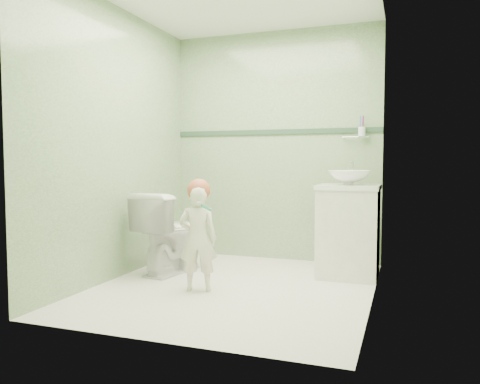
% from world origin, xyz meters
% --- Properties ---
extents(ground, '(2.50, 2.50, 0.00)m').
position_xyz_m(ground, '(0.00, 0.00, 0.00)').
color(ground, silver).
rests_on(ground, ground).
extents(room_shell, '(2.50, 2.54, 2.40)m').
position_xyz_m(room_shell, '(0.00, 0.00, 1.20)').
color(room_shell, gray).
rests_on(room_shell, ground).
extents(trim_stripe, '(2.20, 0.02, 0.05)m').
position_xyz_m(trim_stripe, '(0.00, 1.24, 1.35)').
color(trim_stripe, '#2E4A36').
rests_on(trim_stripe, room_shell).
extents(vanity, '(0.52, 0.50, 0.80)m').
position_xyz_m(vanity, '(0.84, 0.70, 0.40)').
color(vanity, silver).
rests_on(vanity, ground).
extents(counter, '(0.54, 0.52, 0.04)m').
position_xyz_m(counter, '(0.84, 0.70, 0.81)').
color(counter, white).
rests_on(counter, vanity).
extents(basin, '(0.37, 0.37, 0.13)m').
position_xyz_m(basin, '(0.84, 0.70, 0.89)').
color(basin, white).
rests_on(basin, counter).
extents(faucet, '(0.03, 0.13, 0.18)m').
position_xyz_m(faucet, '(0.84, 0.89, 0.97)').
color(faucet, silver).
rests_on(faucet, counter).
extents(cup_holder, '(0.26, 0.07, 0.21)m').
position_xyz_m(cup_holder, '(0.89, 1.18, 1.33)').
color(cup_holder, silver).
rests_on(cup_holder, room_shell).
extents(toilet, '(0.54, 0.80, 0.76)m').
position_xyz_m(toilet, '(-0.74, 0.32, 0.38)').
color(toilet, white).
rests_on(toilet, ground).
extents(toddler, '(0.35, 0.29, 0.84)m').
position_xyz_m(toddler, '(-0.24, -0.19, 0.42)').
color(toddler, white).
rests_on(toddler, ground).
extents(hair_cap, '(0.19, 0.19, 0.19)m').
position_xyz_m(hair_cap, '(-0.24, -0.16, 0.81)').
color(hair_cap, '#B85839').
rests_on(hair_cap, toddler).
extents(teal_toothbrush, '(0.10, 0.14, 0.08)m').
position_xyz_m(teal_toothbrush, '(-0.13, -0.28, 0.69)').
color(teal_toothbrush, '#15926B').
rests_on(teal_toothbrush, toddler).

